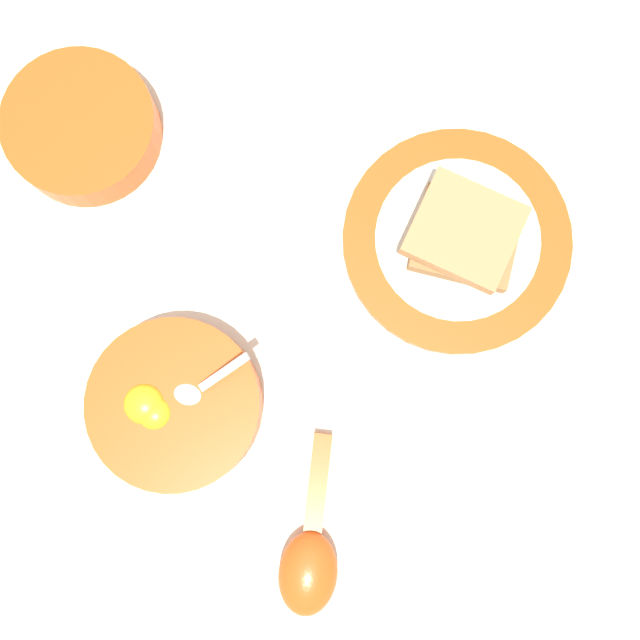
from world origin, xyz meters
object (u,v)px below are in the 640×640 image
toast_sandwich (465,234)px  congee_bowl (82,127)px  egg_bowl (175,405)px  toast_plate (457,240)px  soup_spoon (310,559)px

toast_sandwich → congee_bowl: bearing=178.8°
egg_bowl → congee_bowl: 0.27m
congee_bowl → toast_plate: bearing=-1.3°
toast_sandwich → congee_bowl: toast_sandwich is taller
congee_bowl → egg_bowl: bearing=-54.8°
egg_bowl → toast_sandwich: 0.30m
soup_spoon → congee_bowl: (-0.31, 0.32, 0.01)m
egg_bowl → congee_bowl: egg_bowl is taller
toast_plate → congee_bowl: bearing=178.7°
toast_plate → egg_bowl: bearing=-134.0°
egg_bowl → toast_sandwich: bearing=45.7°
egg_bowl → toast_sandwich: (0.21, 0.22, 0.01)m
congee_bowl → soup_spoon: bearing=-46.3°
toast_plate → toast_sandwich: size_ratio=2.07×
soup_spoon → congee_bowl: size_ratio=1.14×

